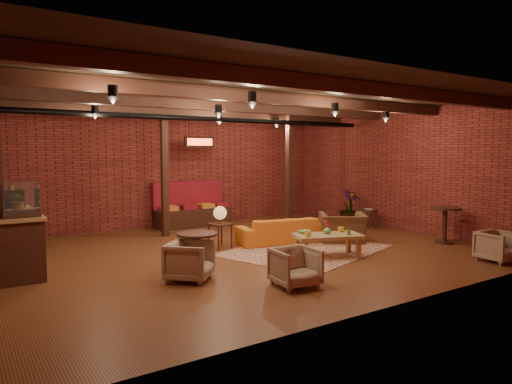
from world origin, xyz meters
TOP-DOWN VIEW (x-y plane):
  - floor at (0.00, 0.00)m, footprint 10.00×10.00m
  - ceiling at (0.00, 0.00)m, footprint 10.00×8.00m
  - wall_back at (0.00, 4.00)m, footprint 10.00×0.02m
  - wall_front at (0.00, -4.00)m, footprint 10.00×0.02m
  - wall_right at (5.00, 0.00)m, footprint 0.02×8.00m
  - ceiling_beams at (0.00, 0.00)m, footprint 9.80×6.40m
  - ceiling_pipe at (0.00, 1.60)m, footprint 9.60×0.12m
  - post_left at (-0.60, 2.60)m, footprint 0.16×0.16m
  - post_right at (2.80, 2.00)m, footprint 0.16×0.16m
  - service_counter at (-4.10, 1.00)m, footprint 0.80×2.50m
  - plant_counter at (-4.00, 1.20)m, footprint 0.35×0.39m
  - banquette at (0.60, 3.55)m, footprint 2.10×0.70m
  - service_sign at (0.60, 3.10)m, footprint 0.86×0.06m
  - ceiling_spotlights at (0.00, 0.00)m, footprint 6.40×4.40m
  - rug at (1.23, -0.63)m, footprint 3.89×3.38m
  - sofa at (1.25, 0.30)m, footprint 2.12×1.15m
  - coffee_table at (1.21, -1.31)m, footprint 1.46×1.08m
  - side_table_lamp at (-0.15, 0.61)m, footprint 0.50×0.50m
  - round_table_left at (-1.53, -1.08)m, footprint 0.68×0.68m
  - armchair_a at (-1.79, -1.35)m, footprint 0.93×0.93m
  - armchair_b at (-0.57, -2.55)m, footprint 0.71×0.67m
  - armchair_right at (2.53, -0.39)m, footprint 1.22×1.13m
  - side_table_book at (4.40, 0.61)m, footprint 0.57×0.57m
  - round_table_right at (4.40, -1.75)m, footprint 0.70×0.70m
  - armchair_far at (3.65, -3.40)m, footprint 0.67×0.63m
  - plant_tall at (4.40, 1.26)m, footprint 1.70×1.70m

SIDE VIEW (x-z plane):
  - floor at x=0.00m, z-range 0.00..0.00m
  - rug at x=1.23m, z-range 0.00..0.01m
  - sofa at x=1.25m, z-range 0.00..0.59m
  - armchair_far at x=3.65m, z-range 0.00..0.64m
  - armchair_b at x=-0.57m, z-range 0.00..0.67m
  - armchair_a at x=-1.79m, z-range 0.00..0.70m
  - coffee_table at x=1.21m, z-range 0.05..0.75m
  - armchair_right at x=2.53m, z-range 0.00..0.89m
  - side_table_book at x=4.40m, z-range 0.21..0.74m
  - round_table_left at x=-1.53m, z-range 0.13..0.84m
  - banquette at x=0.60m, z-range 0.00..1.00m
  - round_table_right at x=4.40m, z-range 0.14..0.96m
  - side_table_lamp at x=-0.15m, z-range 0.24..1.15m
  - service_counter at x=-4.10m, z-range 0.00..1.60m
  - plant_counter at x=-4.00m, z-range 1.07..1.37m
  - plant_tall at x=4.40m, z-range 0.00..3.00m
  - wall_back at x=0.00m, z-range 0.00..3.20m
  - wall_front at x=0.00m, z-range 0.00..3.20m
  - wall_right at x=5.00m, z-range 0.00..3.20m
  - post_left at x=-0.60m, z-range 0.00..3.20m
  - post_right at x=2.80m, z-range 0.00..3.20m
  - service_sign at x=0.60m, z-range 2.20..2.50m
  - ceiling_pipe at x=0.00m, z-range 2.79..2.91m
  - ceiling_spotlights at x=0.00m, z-range 2.72..3.00m
  - ceiling_beams at x=0.00m, z-range 2.97..3.19m
  - ceiling at x=0.00m, z-range 3.19..3.21m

